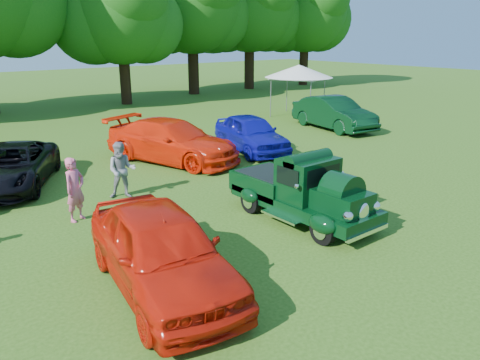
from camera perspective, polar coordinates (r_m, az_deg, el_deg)
ground at (r=11.21m, az=2.71°, el=-7.84°), size 120.00×120.00×0.00m
hero_pickup at (r=12.56m, az=7.49°, el=-1.47°), size 2.05×4.40×1.72m
red_convertible at (r=9.19m, az=-9.55°, el=-8.40°), size 2.68×5.04×1.63m
back_car_black at (r=16.79m, az=-26.21°, el=1.48°), size 4.38×5.41×1.37m
back_car_orange at (r=18.33m, az=-8.26°, el=4.73°), size 4.02×6.01×1.62m
back_car_blue at (r=19.75m, az=1.36°, el=5.71°), size 2.85×4.82×1.54m
back_car_green at (r=24.98m, az=11.35°, el=8.01°), size 2.59×5.28×1.67m
spectator_pink at (r=13.03m, az=-19.47°, el=-1.10°), size 0.75×0.65×1.73m
spectator_grey at (r=14.47m, az=-14.21°, el=1.17°), size 1.05×0.98×1.73m
canopy_tent at (r=28.67m, az=7.18°, el=12.99°), size 5.28×5.28×3.02m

